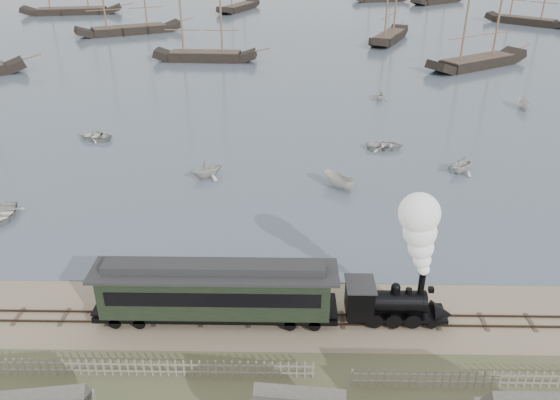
{
  "coord_description": "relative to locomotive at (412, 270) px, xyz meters",
  "views": [
    {
      "loc": [
        1.46,
        -29.71,
        22.77
      ],
      "look_at": [
        0.8,
        8.11,
        3.5
      ],
      "focal_mm": 35.0,
      "sensor_mm": 36.0,
      "label": 1
    }
  ],
  "objects": [
    {
      "name": "ground",
      "position": [
        -9.03,
        2.0,
        -3.96
      ],
      "size": [
        600.0,
        600.0,
        0.0
      ],
      "primitive_type": "plane",
      "color": "tan",
      "rests_on": "ground"
    },
    {
      "name": "rail_track",
      "position": [
        -9.03,
        0.0,
        -3.92
      ],
      "size": [
        120.0,
        1.8,
        0.16
      ],
      "color": "#32241B",
      "rests_on": "ground"
    },
    {
      "name": "picket_fence_west",
      "position": [
        -15.53,
        -5.0,
        -3.96
      ],
      "size": [
        19.0,
        0.1,
        1.2
      ],
      "primitive_type": null,
      "color": "gray",
      "rests_on": "ground"
    },
    {
      "name": "picket_fence_east",
      "position": [
        3.47,
        -5.5,
        -3.96
      ],
      "size": [
        15.0,
        0.1,
        1.2
      ],
      "primitive_type": null,
      "color": "gray",
      "rests_on": "ground"
    },
    {
      "name": "locomotive",
      "position": [
        0.0,
        0.0,
        0.0
      ],
      "size": [
        6.86,
        2.56,
        8.55
      ],
      "color": "black",
      "rests_on": "ground"
    },
    {
      "name": "passenger_coach",
      "position": [
        -12.1,
        0.0,
        -1.63
      ],
      "size": [
        15.24,
        2.94,
        3.7
      ],
      "color": "black",
      "rests_on": "ground"
    },
    {
      "name": "beached_dinghy",
      "position": [
        -9.17,
        2.54,
        -3.5
      ],
      "size": [
        4.83,
        5.38,
        0.92
      ],
      "primitive_type": "imported",
      "rotation": [
        0.0,
        0.0,
        1.1
      ],
      "color": "silver",
      "rests_on": "ground"
    },
    {
      "name": "rowboat_0",
      "position": [
        -32.09,
        12.96,
        -3.47
      ],
      "size": [
        4.46,
        3.4,
        0.86
      ],
      "primitive_type": "imported",
      "rotation": [
        0.0,
        0.0,
        0.11
      ],
      "color": "silver",
      "rests_on": "harbor_water"
    },
    {
      "name": "rowboat_1",
      "position": [
        -15.7,
        21.79,
        -2.98
      ],
      "size": [
        4.46,
        4.58,
        1.84
      ],
      "primitive_type": "imported",
      "rotation": [
        0.0,
        0.0,
        2.18
      ],
      "color": "silver",
      "rests_on": "harbor_water"
    },
    {
      "name": "rowboat_2",
      "position": [
        -2.84,
        19.45,
        -3.17
      ],
      "size": [
        3.74,
        3.59,
        1.46
      ],
      "primitive_type": "imported",
      "rotation": [
        0.0,
        0.0,
        3.88
      ],
      "color": "silver",
      "rests_on": "harbor_water"
    },
    {
      "name": "rowboat_3",
      "position": [
        3.21,
        29.71,
        -3.48
      ],
      "size": [
        2.99,
        4.14,
        0.85
      ],
      "primitive_type": "imported",
      "rotation": [
        0.0,
        0.0,
        1.55
      ],
      "color": "silver",
      "rests_on": "harbor_water"
    },
    {
      "name": "rowboat_4",
      "position": [
        9.99,
        23.44,
        -3.03
      ],
      "size": [
        4.28,
        4.36,
        1.74
      ],
      "primitive_type": "imported",
      "rotation": [
        0.0,
        0.0,
        5.36
      ],
      "color": "silver",
      "rests_on": "harbor_water"
    },
    {
      "name": "rowboat_5",
      "position": [
        24.41,
        45.11,
        -3.22
      ],
      "size": [
        3.66,
        1.72,
        1.36
      ],
      "primitive_type": "imported",
      "rotation": [
        0.0,
        0.0,
        3.03
      ],
      "color": "silver",
      "rests_on": "harbor_water"
    },
    {
      "name": "rowboat_6",
      "position": [
        -30.52,
        32.35,
        -3.44
      ],
      "size": [
        4.46,
        5.2,
        0.91
      ],
      "primitive_type": "imported",
      "rotation": [
        0.0,
        0.0,
        4.36
      ],
      "color": "silver",
      "rests_on": "harbor_water"
    },
    {
      "name": "rowboat_7",
      "position": [
        5.39,
        48.89,
        -3.16
      ],
      "size": [
        3.21,
        2.9,
        1.48
      ],
      "primitive_type": "imported",
      "rotation": [
        0.0,
        0.0,
        6.1
      ],
      "color": "silver",
      "rests_on": "harbor_water"
    },
    {
      "name": "schooner_2",
      "position": [
        -23.06,
        73.11,
        6.1
      ],
      "size": [
        18.85,
        5.14,
        20.0
      ],
      "primitive_type": null,
      "rotation": [
        0.0,
        0.0,
        -0.04
      ],
      "color": "black",
      "rests_on": "harbor_water"
    },
    {
      "name": "schooner_4",
      "position": [
        25.45,
        69.16,
        6.1
      ],
      "size": [
        20.72,
        15.79,
        20.0
      ],
      "primitive_type": null,
      "rotation": [
        0.0,
        0.0,
        0.57
      ],
      "color": "black",
      "rests_on": "harbor_water"
    }
  ]
}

